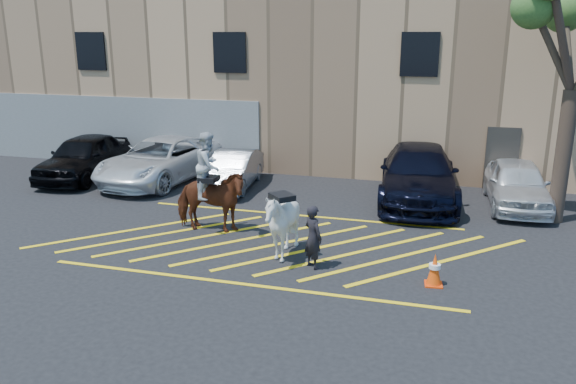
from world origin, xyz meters
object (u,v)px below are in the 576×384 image
(car_black_suv, at_px, (84,157))
(saddled_white, at_px, (282,224))
(car_blue_suv, at_px, (418,174))
(mounted_bay, at_px, (210,193))
(car_white_pickup, at_px, (161,160))
(handler, at_px, (313,237))
(car_white_suv, at_px, (517,184))
(traffic_cone, at_px, (435,269))
(car_silver_sedan, at_px, (233,170))

(car_black_suv, height_order, saddled_white, saddled_white)
(car_blue_suv, relative_size, mounted_bay, 2.14)
(car_white_pickup, bearing_deg, handler, -33.68)
(car_white_suv, bearing_deg, saddled_white, -136.40)
(car_white_pickup, relative_size, traffic_cone, 7.79)
(traffic_cone, bearing_deg, car_black_suv, 154.62)
(car_black_suv, distance_m, car_blue_suv, 12.30)
(car_white_pickup, bearing_deg, mounted_bay, -42.31)
(car_white_pickup, height_order, handler, car_white_pickup)
(car_blue_suv, bearing_deg, saddled_white, -119.81)
(car_blue_suv, distance_m, handler, 6.68)
(car_white_pickup, xyz_separation_m, car_silver_sedan, (2.91, -0.18, -0.15))
(car_silver_sedan, bearing_deg, handler, -60.34)
(car_white_suv, bearing_deg, mounted_bay, -152.18)
(car_white_suv, height_order, saddled_white, saddled_white)
(car_silver_sedan, bearing_deg, saddled_white, -64.47)
(saddled_white, distance_m, traffic_cone, 3.71)
(traffic_cone, bearing_deg, car_white_pickup, 146.79)
(car_white_pickup, bearing_deg, car_black_suv, -165.44)
(car_silver_sedan, bearing_deg, car_blue_suv, -3.56)
(car_blue_suv, relative_size, handler, 3.93)
(car_silver_sedan, relative_size, mounted_bay, 1.40)
(car_blue_suv, bearing_deg, handler, -111.78)
(car_silver_sedan, height_order, handler, handler)
(car_white_pickup, distance_m, car_silver_sedan, 2.92)
(car_blue_suv, height_order, mounted_bay, mounted_bay)
(car_silver_sedan, xyz_separation_m, mounted_bay, (1.04, -4.49, 0.48))
(mounted_bay, relative_size, traffic_cone, 3.82)
(saddled_white, relative_size, traffic_cone, 2.90)
(car_black_suv, distance_m, car_white_pickup, 3.03)
(car_white_suv, bearing_deg, handler, -130.29)
(mounted_bay, height_order, traffic_cone, mounted_bay)
(car_white_suv, height_order, mounted_bay, mounted_bay)
(car_blue_suv, xyz_separation_m, saddled_white, (-2.91, -5.98, 0.01))
(car_white_pickup, xyz_separation_m, car_white_suv, (12.32, 0.12, -0.05))
(car_white_suv, xyz_separation_m, handler, (-5.09, -6.43, 0.02))
(car_black_suv, height_order, traffic_cone, car_black_suv)
(car_white_suv, xyz_separation_m, traffic_cone, (-2.32, -6.66, -0.37))
(saddled_white, bearing_deg, car_blue_suv, 64.05)
(car_blue_suv, xyz_separation_m, car_white_suv, (3.04, 0.08, -0.13))
(handler, bearing_deg, car_white_pickup, -0.88)
(car_white_pickup, distance_m, mounted_bay, 6.13)
(car_silver_sedan, xyz_separation_m, saddled_white, (3.46, -5.76, 0.24))
(car_white_pickup, distance_m, saddled_white, 8.72)
(car_silver_sedan, distance_m, traffic_cone, 9.53)
(car_blue_suv, height_order, traffic_cone, car_blue_suv)
(car_white_pickup, bearing_deg, car_blue_suv, 7.67)
(car_blue_suv, bearing_deg, car_black_suv, 178.06)
(handler, relative_size, traffic_cone, 2.08)
(car_black_suv, xyz_separation_m, mounted_bay, (6.96, -4.29, 0.30))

